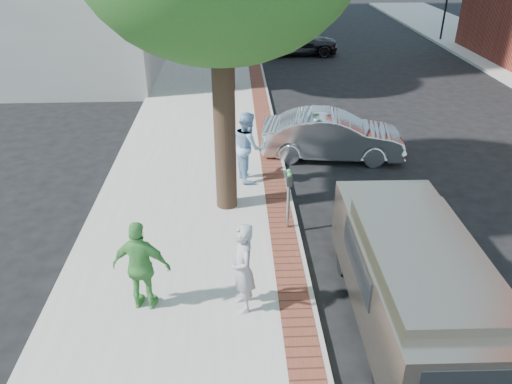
{
  "coord_description": "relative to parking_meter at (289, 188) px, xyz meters",
  "views": [
    {
      "loc": [
        -0.36,
        -9.15,
        6.46
      ],
      "look_at": [
        0.08,
        0.6,
        1.2
      ],
      "focal_mm": 35.0,
      "sensor_mm": 36.0,
      "label": 1
    }
  ],
  "objects": [
    {
      "name": "sidewalk",
      "position": [
        -2.33,
        7.23,
        -1.13
      ],
      "size": [
        5.0,
        60.0,
        0.15
      ],
      "primitive_type": "cube",
      "color": "#9E9991",
      "rests_on": "ground"
    },
    {
      "name": "brick_strip",
      "position": [
        -0.13,
        7.23,
        -1.05
      ],
      "size": [
        0.6,
        60.0,
        0.01
      ],
      "primitive_type": "cube",
      "color": "brown",
      "rests_on": "sidewalk"
    },
    {
      "name": "signal_far",
      "position": [
        11.67,
        21.23,
        1.05
      ],
      "size": [
        0.7,
        0.15,
        3.8
      ],
      "color": "black",
      "rests_on": "ground"
    },
    {
      "name": "bg_car",
      "position": [
        2.26,
        18.07,
        -0.42
      ],
      "size": [
        4.63,
        1.87,
        1.58
      ],
      "primitive_type": "imported",
      "rotation": [
        0.0,
        0.0,
        1.57
      ],
      "color": "black",
      "rests_on": "ground"
    },
    {
      "name": "ground",
      "position": [
        -0.83,
        -0.77,
        -1.21
      ],
      "size": [
        120.0,
        120.0,
        0.0
      ],
      "primitive_type": "plane",
      "color": "black",
      "rests_on": "ground"
    },
    {
      "name": "person_officer",
      "position": [
        -0.85,
        2.61,
        -0.09
      ],
      "size": [
        0.94,
        1.09,
        1.94
      ],
      "primitive_type": "imported",
      "rotation": [
        0.0,
        0.0,
        1.81
      ],
      "color": "#92BDE2",
      "rests_on": "sidewalk"
    },
    {
      "name": "signal_near",
      "position": [
        0.07,
        21.23,
        1.05
      ],
      "size": [
        0.7,
        0.15,
        3.8
      ],
      "color": "black",
      "rests_on": "ground"
    },
    {
      "name": "van",
      "position": [
        1.85,
        -3.02,
        -0.18
      ],
      "size": [
        2.02,
        5.13,
        1.88
      ],
      "rotation": [
        0.0,
        0.0,
        -0.01
      ],
      "color": "gray",
      "rests_on": "ground"
    },
    {
      "name": "parking_meter",
      "position": [
        0.0,
        0.0,
        0.0
      ],
      "size": [
        0.12,
        0.32,
        1.47
      ],
      "color": "gray",
      "rests_on": "sidewalk"
    },
    {
      "name": "curb",
      "position": [
        0.22,
        7.23,
        -1.13
      ],
      "size": [
        0.1,
        60.0,
        0.15
      ],
      "primitive_type": "cube",
      "color": "gray",
      "rests_on": "ground"
    },
    {
      "name": "office_base",
      "position": [
        -13.83,
        21.23,
        0.79
      ],
      "size": [
        18.2,
        22.2,
        4.0
      ],
      "primitive_type": "cube",
      "color": "gray",
      "rests_on": "ground"
    },
    {
      "name": "person_green",
      "position": [
        -2.91,
        -2.62,
        -0.15
      ],
      "size": [
        1.12,
        0.61,
        1.81
      ],
      "primitive_type": "imported",
      "rotation": [
        0.0,
        0.0,
        2.98
      ],
      "color": "#4B9C47",
      "rests_on": "sidewalk"
    },
    {
      "name": "sedan_silver",
      "position": [
        1.8,
        4.28,
        -0.49
      ],
      "size": [
        4.47,
        2.03,
        1.42
      ],
      "primitive_type": "imported",
      "rotation": [
        0.0,
        0.0,
        1.45
      ],
      "color": "silver",
      "rests_on": "ground"
    },
    {
      "name": "person_gray",
      "position": [
        -1.1,
        -2.74,
        -0.17
      ],
      "size": [
        0.56,
        0.73,
        1.77
      ],
      "primitive_type": "imported",
      "rotation": [
        0.0,
        0.0,
        -1.33
      ],
      "color": "#9B9BA0",
      "rests_on": "sidewalk"
    }
  ]
}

